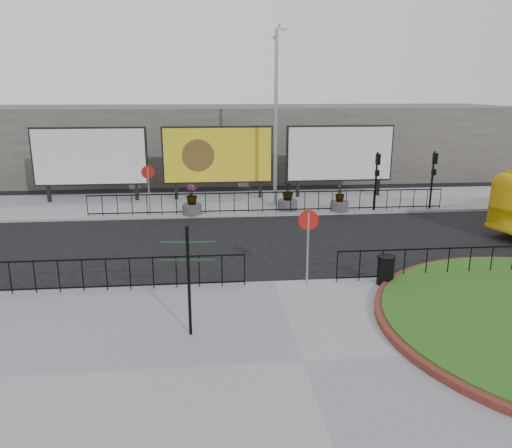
{
  "coord_description": "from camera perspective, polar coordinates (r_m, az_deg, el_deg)",
  "views": [
    {
      "loc": [
        -2.08,
        -15.15,
        6.2
      ],
      "look_at": [
        -0.48,
        1.23,
        1.74
      ],
      "focal_mm": 35.0,
      "sensor_mm": 36.0,
      "label": 1
    }
  ],
  "objects": [
    {
      "name": "ground",
      "position": [
        16.5,
        2.1,
        -6.91
      ],
      "size": [
        90.0,
        90.0,
        0.0
      ],
      "primitive_type": "plane",
      "color": "black",
      "rests_on": "ground"
    },
    {
      "name": "pavement_near",
      "position": [
        12.04,
        5.37,
        -15.57
      ],
      "size": [
        30.0,
        10.0,
        0.12
      ],
      "primitive_type": "cube",
      "color": "gray",
      "rests_on": "ground"
    },
    {
      "name": "pavement_far",
      "position": [
        27.91,
        -1.16,
        2.47
      ],
      "size": [
        44.0,
        6.0,
        0.12
      ],
      "primitive_type": "cube",
      "color": "gray",
      "rests_on": "ground"
    },
    {
      "name": "railing_near_left",
      "position": [
        16.32,
        -19.2,
        -5.52
      ],
      "size": [
        10.0,
        0.1,
        1.1
      ],
      "primitive_type": null,
      "color": "black",
      "rests_on": "pavement_near"
    },
    {
      "name": "railing_near_right",
      "position": [
        18.02,
        23.26,
        -3.99
      ],
      "size": [
        9.0,
        0.1,
        1.1
      ],
      "primitive_type": null,
      "color": "black",
      "rests_on": "pavement_near"
    },
    {
      "name": "railing_far",
      "position": [
        25.25,
        1.58,
        2.52
      ],
      "size": [
        18.0,
        0.1,
        1.1
      ],
      "primitive_type": null,
      "color": "black",
      "rests_on": "pavement_far"
    },
    {
      "name": "speed_sign_far",
      "position": [
        25.09,
        -12.21,
        5.0
      ],
      "size": [
        0.64,
        0.07,
        2.47
      ],
      "color": "gray",
      "rests_on": "pavement_far"
    },
    {
      "name": "speed_sign_near",
      "position": [
        15.67,
        5.99,
        -0.79
      ],
      "size": [
        0.64,
        0.07,
        2.47
      ],
      "color": "gray",
      "rests_on": "pavement_near"
    },
    {
      "name": "billboard_left",
      "position": [
        29.07,
        -18.44,
        7.29
      ],
      "size": [
        6.2,
        0.31,
        4.1
      ],
      "color": "black",
      "rests_on": "pavement_far"
    },
    {
      "name": "billboard_mid",
      "position": [
        28.35,
        -4.39,
        7.84
      ],
      "size": [
        6.2,
        0.31,
        4.1
      ],
      "color": "black",
      "rests_on": "pavement_far"
    },
    {
      "name": "billboard_right",
      "position": [
        29.34,
        9.54,
        7.92
      ],
      "size": [
        6.2,
        0.31,
        4.1
      ],
      "color": "black",
      "rests_on": "pavement_far"
    },
    {
      "name": "lamp_post",
      "position": [
        26.43,
        2.29,
        12.18
      ],
      "size": [
        0.74,
        0.18,
        9.23
      ],
      "color": "gray",
      "rests_on": "pavement_far"
    },
    {
      "name": "signal_pole_a",
      "position": [
        26.27,
        13.64,
        5.77
      ],
      "size": [
        0.22,
        0.26,
        3.0
      ],
      "color": "black",
      "rests_on": "pavement_far"
    },
    {
      "name": "signal_pole_b",
      "position": [
        27.39,
        19.61,
        5.69
      ],
      "size": [
        0.22,
        0.26,
        3.0
      ],
      "color": "black",
      "rests_on": "pavement_far"
    },
    {
      "name": "building_backdrop",
      "position": [
        37.39,
        -2.38,
        9.49
      ],
      "size": [
        40.0,
        10.0,
        5.0
      ],
      "primitive_type": "cube",
      "color": "#67635A",
      "rests_on": "ground"
    },
    {
      "name": "fingerpost_sign",
      "position": [
        12.51,
        -7.73,
        -5.24
      ],
      "size": [
        1.36,
        0.29,
        2.9
      ],
      "rotation": [
        0.0,
        0.0,
        -0.13
      ],
      "color": "black",
      "rests_on": "pavement_near"
    },
    {
      "name": "litter_bin",
      "position": [
        16.56,
        14.6,
        -5.1
      ],
      "size": [
        0.58,
        0.58,
        0.95
      ],
      "color": "black",
      "rests_on": "pavement_near"
    },
    {
      "name": "planter_a",
      "position": [
        25.17,
        -7.34,
        2.4
      ],
      "size": [
        0.97,
        0.97,
        1.52
      ],
      "color": "#4C4C4F",
      "rests_on": "pavement_far"
    },
    {
      "name": "planter_b",
      "position": [
        25.9,
        3.63,
        2.8
      ],
      "size": [
        1.01,
        1.01,
        1.52
      ],
      "color": "#4C4C4F",
      "rests_on": "pavement_far"
    },
    {
      "name": "planter_c",
      "position": [
        26.06,
        9.53,
        2.57
      ],
      "size": [
        0.93,
        0.93,
        1.39
      ],
      "color": "#4C4C4F",
      "rests_on": "pavement_far"
    }
  ]
}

